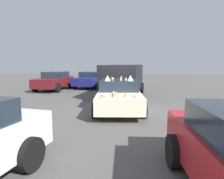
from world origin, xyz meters
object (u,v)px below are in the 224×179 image
at_px(parked_van_row_back_center, 124,78).
at_px(parked_sedan_far_left, 54,81).
at_px(parked_sedan_near_right, 92,79).
at_px(art_car_decorated, 119,95).

distance_m(parked_van_row_back_center, parked_sedan_far_left, 6.02).
xyz_separation_m(parked_van_row_back_center, parked_sedan_near_right, (4.11, 3.00, -0.42)).
bearing_deg(art_car_decorated, parked_sedan_near_right, -165.07).
relative_size(art_car_decorated, parked_sedan_far_left, 1.12).
relative_size(parked_van_row_back_center, parked_sedan_far_left, 1.31).
bearing_deg(parked_sedan_near_right, art_car_decorated, 30.39).
relative_size(parked_sedan_far_left, parked_sedan_near_right, 0.96).
bearing_deg(parked_sedan_far_left, art_car_decorated, 45.38).
bearing_deg(art_car_decorated, parked_sedan_far_left, -143.47).
bearing_deg(parked_van_row_back_center, parked_sedan_far_left, 72.85).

